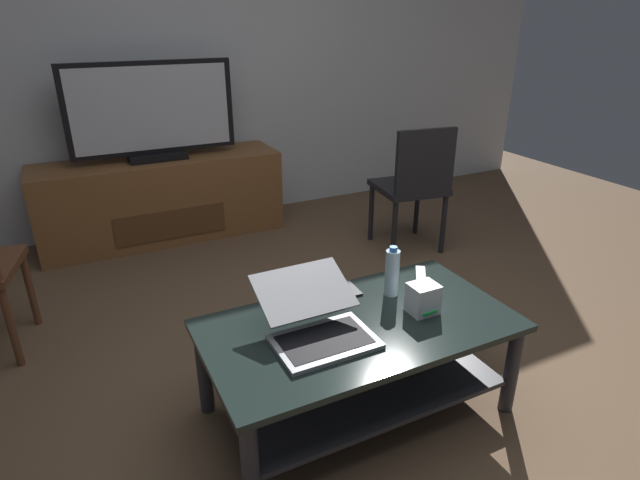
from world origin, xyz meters
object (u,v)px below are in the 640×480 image
object	(u,v)px
laptop	(316,320)
tv_remote	(421,275)
television	(152,114)
dining_chair	(415,182)
router_box	(423,298)
cell_phone	(349,289)
water_bottle_near	(392,272)
media_cabinet	(163,199)
coffee_table	(359,350)

from	to	relation	value
laptop	tv_remote	distance (m)	0.68
television	dining_chair	bearing A→B (deg)	-34.08
dining_chair	router_box	bearing A→B (deg)	-124.80
television	router_box	xyz separation A→B (m)	(0.61, -2.32, -0.43)
television	cell_phone	world-z (taller)	television
laptop	water_bottle_near	distance (m)	0.45
router_box	tv_remote	bearing A→B (deg)	54.41
dining_chair	television	bearing A→B (deg)	145.92
water_bottle_near	tv_remote	world-z (taller)	water_bottle_near
dining_chair	tv_remote	xyz separation A→B (m)	(-0.72, -1.05, -0.06)
television	tv_remote	distance (m)	2.27
media_cabinet	cell_phone	size ratio (longest dim) A/B	12.36
media_cabinet	laptop	size ratio (longest dim) A/B	4.02
dining_chair	laptop	size ratio (longest dim) A/B	2.08
television	water_bottle_near	xyz separation A→B (m)	(0.58, -2.14, -0.39)
dining_chair	coffee_table	bearing A→B (deg)	-133.13
coffee_table	tv_remote	world-z (taller)	tv_remote
coffee_table	tv_remote	bearing A→B (deg)	24.71
television	tv_remote	xyz separation A→B (m)	(0.79, -2.07, -0.48)
laptop	television	bearing A→B (deg)	93.70
dining_chair	laptop	world-z (taller)	dining_chair
television	router_box	bearing A→B (deg)	-75.29
tv_remote	dining_chair	bearing A→B (deg)	90.47
cell_phone	tv_remote	world-z (taller)	tv_remote
coffee_table	router_box	bearing A→B (deg)	-9.26
cell_phone	tv_remote	xyz separation A→B (m)	(0.36, -0.04, 0.01)
laptop	cell_phone	world-z (taller)	laptop
cell_phone	coffee_table	bearing A→B (deg)	-107.60
coffee_table	media_cabinet	size ratio (longest dim) A/B	0.72
television	cell_phone	size ratio (longest dim) A/B	8.15
coffee_table	water_bottle_near	world-z (taller)	water_bottle_near
television	cell_phone	bearing A→B (deg)	-78.01
coffee_table	water_bottle_near	xyz separation A→B (m)	(0.24, 0.14, 0.24)
water_bottle_near	coffee_table	bearing A→B (deg)	-150.21
media_cabinet	dining_chair	world-z (taller)	dining_chair
dining_chair	router_box	world-z (taller)	dining_chair
dining_chair	water_bottle_near	distance (m)	1.46
router_box	laptop	bearing A→B (deg)	173.64
coffee_table	media_cabinet	xyz separation A→B (m)	(-0.34, 2.30, -0.00)
laptop	tv_remote	xyz separation A→B (m)	(0.64, 0.20, -0.05)
media_cabinet	dining_chair	size ratio (longest dim) A/B	1.93
coffee_table	cell_phone	world-z (taller)	cell_phone
laptop	water_bottle_near	size ratio (longest dim) A/B	1.88
router_box	cell_phone	bearing A→B (deg)	121.19
coffee_table	tv_remote	xyz separation A→B (m)	(0.45, 0.21, 0.14)
dining_chair	router_box	size ratio (longest dim) A/B	7.08
coffee_table	dining_chair	bearing A→B (deg)	46.87
media_cabinet	laptop	distance (m)	2.30
laptop	cell_phone	xyz separation A→B (m)	(0.28, 0.24, -0.06)
coffee_table	television	bearing A→B (deg)	98.42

